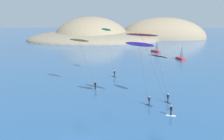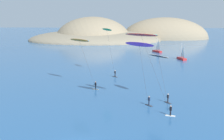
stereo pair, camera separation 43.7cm
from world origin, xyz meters
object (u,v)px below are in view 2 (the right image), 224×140
Objects in this scene: kitesurfer_purple at (140,48)px; kitesurfer_orange at (81,44)px; kitesurfer_black at (159,60)px; kitesurfer_red at (143,41)px; kitesurfer_green at (108,34)px; sailboat_far at (157,51)px; sailboat_near at (181,58)px.

kitesurfer_orange is at bearing 137.19° from kitesurfer_purple.
kitesurfer_purple is (-3.61, -2.43, 2.46)m from kitesurfer_black.
kitesurfer_black is at bearing 33.92° from kitesurfer_purple.
kitesurfer_black is 0.76× the size of kitesurfer_purple.
kitesurfer_purple reaches higher than kitesurfer_orange.
kitesurfer_red is 1.05× the size of kitesurfer_green.
kitesurfer_purple is at bearing -42.81° from kitesurfer_orange.
kitesurfer_black is (-5.82, -67.03, 6.71)m from sailboat_far.
kitesurfer_red reaches higher than sailboat_near.
sailboat_near is at bearing 75.23° from kitesurfer_black.
sailboat_near is 0.71× the size of kitesurfer_black.
kitesurfer_orange is at bearing -110.46° from sailboat_far.
kitesurfer_green is (-11.02, 21.44, 3.10)m from kitesurfer_black.
kitesurfer_black reaches higher than sailboat_near.
kitesurfer_green reaches higher than kitesurfer_black.
kitesurfer_orange is 0.87× the size of kitesurfer_green.
kitesurfer_green is (-7.78, 27.33, -0.99)m from kitesurfer_red.
kitesurfer_red reaches higher than kitesurfer_green.
kitesurfer_orange is 16.70m from kitesurfer_purple.
kitesurfer_green is at bearing 117.20° from kitesurfer_black.
sailboat_far is at bearing 109.31° from sailboat_near.
sailboat_far is 0.52× the size of kitesurfer_purple.
kitesurfer_purple reaches higher than sailboat_near.
kitesurfer_purple is at bearing -72.75° from kitesurfer_green.
kitesurfer_purple is 0.91× the size of kitesurfer_green.
kitesurfer_green is at bearing 105.89° from kitesurfer_red.
kitesurfer_purple is 0.87× the size of kitesurfer_red.
sailboat_near is 0.54× the size of kitesurfer_purple.
kitesurfer_purple is at bearing 96.13° from kitesurfer_red.
kitesurfer_black is at bearing -104.77° from sailboat_near.
kitesurfer_green reaches higher than kitesurfer_orange.
kitesurfer_orange reaches higher than sailboat_far.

